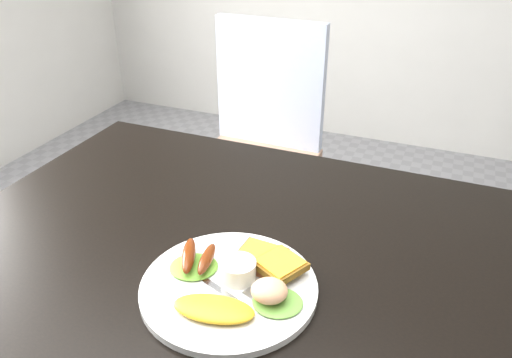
{
  "coord_description": "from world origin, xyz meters",
  "views": [
    {
      "loc": [
        0.3,
        -0.72,
        1.32
      ],
      "look_at": [
        0.02,
        -0.02,
        0.9
      ],
      "focal_mm": 35.0,
      "sensor_mm": 36.0,
      "label": 1
    }
  ],
  "objects_px": {
    "dining_table": "(253,249)",
    "plate": "(229,287)",
    "dining_chair": "(251,168)",
    "person": "(403,201)"
  },
  "relations": [
    {
      "from": "person",
      "to": "plate",
      "type": "height_order",
      "value": "person"
    },
    {
      "from": "dining_table",
      "to": "plate",
      "type": "height_order",
      "value": "plate"
    },
    {
      "from": "dining_table",
      "to": "plate",
      "type": "bearing_deg",
      "value": -83.77
    },
    {
      "from": "dining_chair",
      "to": "person",
      "type": "bearing_deg",
      "value": -29.21
    },
    {
      "from": "dining_chair",
      "to": "plate",
      "type": "relative_size",
      "value": 1.43
    },
    {
      "from": "plate",
      "to": "dining_chair",
      "type": "bearing_deg",
      "value": 110.77
    },
    {
      "from": "dining_table",
      "to": "dining_chair",
      "type": "relative_size",
      "value": 2.82
    },
    {
      "from": "dining_table",
      "to": "dining_chair",
      "type": "distance_m",
      "value": 0.91
    },
    {
      "from": "dining_chair",
      "to": "person",
      "type": "relative_size",
      "value": 0.33
    },
    {
      "from": "plate",
      "to": "person",
      "type": "bearing_deg",
      "value": 69.52
    }
  ]
}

